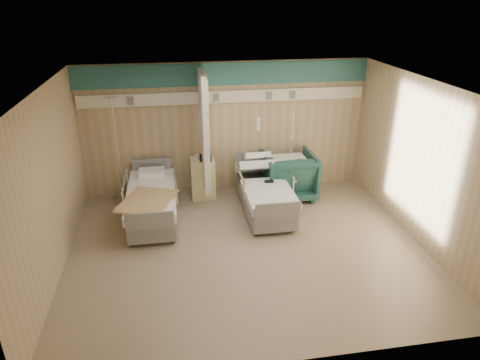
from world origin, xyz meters
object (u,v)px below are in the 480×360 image
(visitor_armchair, at_px, (288,175))
(iv_stand_right, at_px, (290,175))
(bed_left, at_px, (152,205))
(bed_right, at_px, (264,197))
(bedside_cabinet, at_px, (203,178))
(iv_stand_left, at_px, (121,182))

(visitor_armchair, height_order, iv_stand_right, iv_stand_right)
(bed_left, bearing_deg, bed_right, 0.00)
(bed_right, distance_m, bedside_cabinet, 1.46)
(bed_left, distance_m, bedside_cabinet, 1.39)
(bedside_cabinet, bearing_deg, iv_stand_right, -2.15)
(bed_left, height_order, iv_stand_right, iv_stand_right)
(iv_stand_right, bearing_deg, iv_stand_left, 179.14)
(bed_left, relative_size, iv_stand_left, 0.96)
(bedside_cabinet, height_order, iv_stand_right, iv_stand_right)
(iv_stand_right, bearing_deg, bed_right, -132.32)
(bed_left, bearing_deg, iv_stand_right, 15.66)
(iv_stand_right, bearing_deg, visitor_armchair, -114.53)
(visitor_armchair, xyz_separation_m, iv_stand_right, (0.10, 0.23, -0.11))
(bed_left, relative_size, visitor_armchair, 1.99)
(iv_stand_left, bearing_deg, iv_stand_right, -0.86)
(bed_right, bearing_deg, bedside_cabinet, 141.95)
(bedside_cabinet, distance_m, iv_stand_right, 1.91)
(visitor_armchair, bearing_deg, iv_stand_left, -4.77)
(iv_stand_left, bearing_deg, bed_right, -17.27)
(visitor_armchair, bearing_deg, bed_left, 11.75)
(iv_stand_right, bearing_deg, bedside_cabinet, 177.85)
(visitor_armchair, relative_size, iv_stand_right, 0.59)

